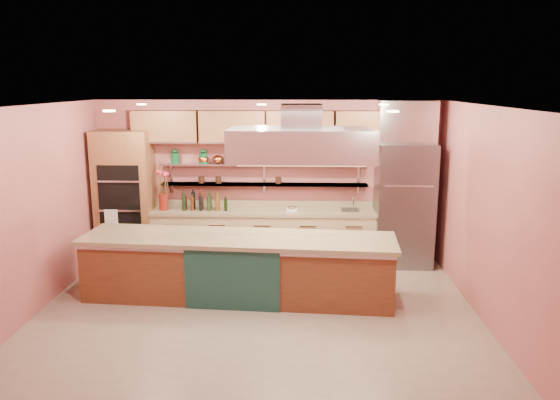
{
  "coord_description": "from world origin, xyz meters",
  "views": [
    {
      "loc": [
        0.56,
        -6.98,
        3.07
      ],
      "look_at": [
        0.28,
        1.0,
        1.36
      ],
      "focal_mm": 35.0,
      "sensor_mm": 36.0,
      "label": 1
    }
  ],
  "objects_px": {
    "refrigerator": "(404,205)",
    "kitchen_scale": "(292,208)",
    "flower_vase": "(164,202)",
    "copper_kettle": "(218,159)",
    "island": "(238,267)",
    "green_canister": "(230,158)"
  },
  "relations": [
    {
      "from": "island",
      "to": "flower_vase",
      "type": "height_order",
      "value": "flower_vase"
    },
    {
      "from": "green_canister",
      "to": "kitchen_scale",
      "type": "bearing_deg",
      "value": -11.53
    },
    {
      "from": "refrigerator",
      "to": "copper_kettle",
      "type": "distance_m",
      "value": 3.29
    },
    {
      "from": "flower_vase",
      "to": "copper_kettle",
      "type": "height_order",
      "value": "copper_kettle"
    },
    {
      "from": "island",
      "to": "copper_kettle",
      "type": "distance_m",
      "value": 2.33
    },
    {
      "from": "green_canister",
      "to": "island",
      "type": "bearing_deg",
      "value": -79.84
    },
    {
      "from": "island",
      "to": "green_canister",
      "type": "distance_m",
      "value": 2.3
    },
    {
      "from": "refrigerator",
      "to": "green_canister",
      "type": "distance_m",
      "value": 3.09
    },
    {
      "from": "island",
      "to": "green_canister",
      "type": "xyz_separation_m",
      "value": [
        -0.33,
        1.83,
        1.35
      ]
    },
    {
      "from": "island",
      "to": "green_canister",
      "type": "bearing_deg",
      "value": 104.42
    },
    {
      "from": "refrigerator",
      "to": "island",
      "type": "height_order",
      "value": "refrigerator"
    },
    {
      "from": "refrigerator",
      "to": "kitchen_scale",
      "type": "bearing_deg",
      "value": 179.7
    },
    {
      "from": "refrigerator",
      "to": "copper_kettle",
      "type": "height_order",
      "value": "refrigerator"
    },
    {
      "from": "island",
      "to": "kitchen_scale",
      "type": "relative_size",
      "value": 24.93
    },
    {
      "from": "refrigerator",
      "to": "kitchen_scale",
      "type": "distance_m",
      "value": 1.91
    },
    {
      "from": "kitchen_scale",
      "to": "green_canister",
      "type": "relative_size",
      "value": 0.93
    },
    {
      "from": "refrigerator",
      "to": "kitchen_scale",
      "type": "height_order",
      "value": "refrigerator"
    },
    {
      "from": "island",
      "to": "copper_kettle",
      "type": "xyz_separation_m",
      "value": [
        -0.54,
        1.83,
        1.33
      ]
    },
    {
      "from": "flower_vase",
      "to": "green_canister",
      "type": "xyz_separation_m",
      "value": [
        1.14,
        0.22,
        0.74
      ]
    },
    {
      "from": "green_canister",
      "to": "flower_vase",
      "type": "bearing_deg",
      "value": -169.07
    },
    {
      "from": "refrigerator",
      "to": "kitchen_scale",
      "type": "xyz_separation_m",
      "value": [
        -1.91,
        0.01,
        -0.07
      ]
    },
    {
      "from": "refrigerator",
      "to": "copper_kettle",
      "type": "relative_size",
      "value": 11.37
    }
  ]
}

